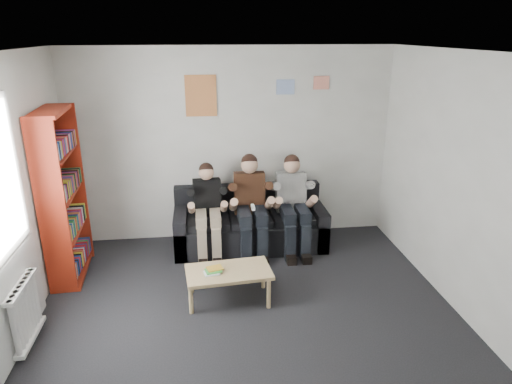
# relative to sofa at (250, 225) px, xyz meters

# --- Properties ---
(room_shell) EXTENTS (5.00, 5.00, 5.00)m
(room_shell) POSITION_rel_sofa_xyz_m (-0.21, -2.11, 1.06)
(room_shell) COLOR black
(room_shell) RESTS_ON ground
(sofa) EXTENTS (2.07, 0.85, 0.80)m
(sofa) POSITION_rel_sofa_xyz_m (0.00, 0.00, 0.00)
(sofa) COLOR black
(sofa) RESTS_ON ground
(bookshelf) EXTENTS (0.31, 0.92, 2.05)m
(bookshelf) POSITION_rel_sofa_xyz_m (-2.27, -0.55, 0.74)
(bookshelf) COLOR #9B2410
(bookshelf) RESTS_ON ground
(coffee_table) EXTENTS (0.93, 0.51, 0.37)m
(coffee_table) POSITION_rel_sofa_xyz_m (-0.39, -1.39, 0.04)
(coffee_table) COLOR tan
(coffee_table) RESTS_ON ground
(game_cases) EXTENTS (0.21, 0.18, 0.04)m
(game_cases) POSITION_rel_sofa_xyz_m (-0.56, -1.41, 0.10)
(game_cases) COLOR white
(game_cases) RESTS_ON coffee_table
(person_left) EXTENTS (0.37, 0.79, 1.23)m
(person_left) POSITION_rel_sofa_xyz_m (-0.58, -0.19, 0.33)
(person_left) COLOR black
(person_left) RESTS_ON sofa
(person_middle) EXTENTS (0.42, 0.90, 1.33)m
(person_middle) POSITION_rel_sofa_xyz_m (0.00, -0.20, 0.36)
(person_middle) COLOR #452617
(person_middle) RESTS_ON sofa
(person_right) EXTENTS (0.41, 0.87, 1.30)m
(person_right) POSITION_rel_sofa_xyz_m (0.58, -0.20, 0.35)
(person_right) COLOR white
(person_right) RESTS_ON sofa
(radiator) EXTENTS (0.10, 0.64, 0.60)m
(radiator) POSITION_rel_sofa_xyz_m (-2.36, -1.91, 0.06)
(radiator) COLOR white
(radiator) RESTS_ON ground
(window) EXTENTS (0.05, 1.30, 2.36)m
(window) POSITION_rel_sofa_xyz_m (-2.43, -1.91, 0.74)
(window) COLOR white
(window) RESTS_ON room_shell
(poster_large) EXTENTS (0.42, 0.01, 0.55)m
(poster_large) POSITION_rel_sofa_xyz_m (-0.61, 0.38, 1.76)
(poster_large) COLOR gold
(poster_large) RESTS_ON room_shell
(poster_blue) EXTENTS (0.25, 0.01, 0.20)m
(poster_blue) POSITION_rel_sofa_xyz_m (0.54, 0.38, 1.86)
(poster_blue) COLOR #4180DF
(poster_blue) RESTS_ON room_shell
(poster_pink) EXTENTS (0.22, 0.01, 0.18)m
(poster_pink) POSITION_rel_sofa_xyz_m (1.04, 0.38, 1.91)
(poster_pink) COLOR #DC4495
(poster_pink) RESTS_ON room_shell
(poster_sign) EXTENTS (0.20, 0.01, 0.14)m
(poster_sign) POSITION_rel_sofa_xyz_m (-1.21, 0.38, 1.96)
(poster_sign) COLOR silver
(poster_sign) RESTS_ON room_shell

